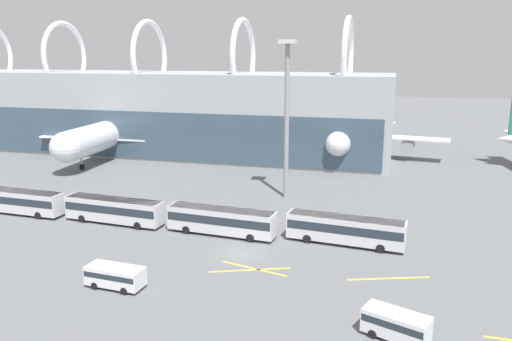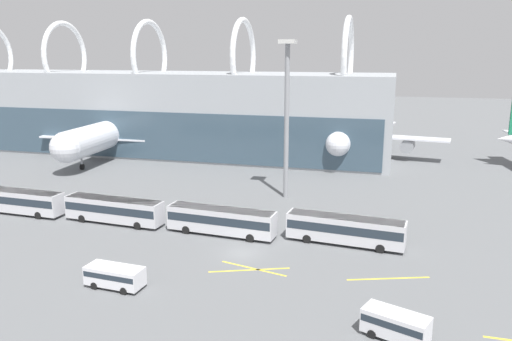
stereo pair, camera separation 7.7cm
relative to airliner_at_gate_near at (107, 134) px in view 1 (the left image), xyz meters
The scene contains 14 objects.
ground_plane 58.87m from the airliner_at_gate_near, 44.74° to the right, with size 440.00×440.00×0.00m, color slate.
terminal_building 19.22m from the airliner_at_gate_near, 147.62° to the left, with size 145.52×20.65×28.62m.
airliner_at_gate_near is the anchor object (origin of this frame).
airliner_at_gate_far 52.08m from the airliner_at_gate_near, 17.57° to the left, with size 37.26×35.48×16.01m.
shuttle_bus_0 37.03m from the airliner_at_gate_near, 77.31° to the right, with size 13.49×3.08×3.27m.
shuttle_bus_1 42.78m from the airliner_at_gate_near, 57.66° to the right, with size 13.54×3.46×3.27m.
shuttle_bus_2 52.37m from the airliner_at_gate_near, 44.13° to the right, with size 13.55×3.52×3.27m.
shuttle_bus_3 63.30m from the airliner_at_gate_near, 34.29° to the right, with size 13.59×3.87×3.27m.
service_van_foreground 61.72m from the airliner_at_gate_near, 58.08° to the right, with size 5.64×2.54×2.03m.
service_van_crossing 79.48m from the airliner_at_gate_near, 43.20° to the right, with size 5.38×3.71×2.18m.
floodlight_mast 46.37m from the airliner_at_gate_near, 23.91° to the right, with size 2.34×2.34×23.35m.
lane_stripe_1 62.98m from the airliner_at_gate_near, 45.59° to the right, with size 7.50×0.25×0.01m, color yellow.
lane_stripe_2 63.10m from the airliner_at_gate_near, 46.08° to the right, with size 8.27×0.25×0.01m, color yellow.
lane_stripe_5 72.14m from the airliner_at_gate_near, 37.29° to the right, with size 8.23×0.25×0.01m, color yellow.
Camera 1 is at (14.97, -49.03, 21.32)m, focal length 35.00 mm.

